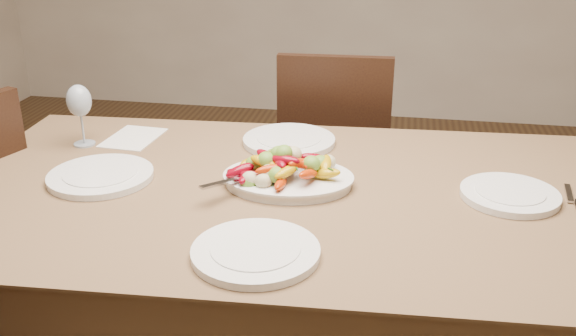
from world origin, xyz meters
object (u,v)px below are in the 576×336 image
(serving_platter, at_px, (288,181))
(plate_right, at_px, (510,195))
(plate_left, at_px, (101,176))
(wine_glass, at_px, (81,114))
(dining_table, at_px, (288,308))
(plate_near, at_px, (256,252))
(plate_far, at_px, (289,141))
(chair_far, at_px, (335,159))

(serving_platter, distance_m, plate_right, 0.58)
(serving_platter, height_order, plate_left, serving_platter)
(plate_left, distance_m, wine_glass, 0.31)
(dining_table, height_order, plate_near, plate_near)
(serving_platter, relative_size, plate_right, 1.35)
(wine_glass, bearing_deg, plate_near, -39.48)
(dining_table, distance_m, plate_far, 0.52)
(plate_left, relative_size, plate_far, 0.99)
(dining_table, distance_m, plate_near, 0.52)
(plate_right, xyz_separation_m, plate_far, (-0.63, 0.29, 0.00))
(serving_platter, relative_size, wine_glass, 1.66)
(plate_right, height_order, plate_near, same)
(serving_platter, distance_m, plate_left, 0.52)
(plate_left, height_order, wine_glass, wine_glass)
(serving_platter, height_order, wine_glass, wine_glass)
(plate_left, relative_size, plate_near, 1.02)
(plate_left, distance_m, plate_right, 1.09)
(plate_right, xyz_separation_m, plate_near, (-0.58, -0.40, 0.00))
(serving_platter, bearing_deg, plate_right, 2.18)
(chair_far, bearing_deg, plate_right, 119.27)
(plate_left, bearing_deg, plate_near, -32.12)
(serving_platter, xyz_separation_m, plate_near, (-0.00, -0.38, -0.00))
(plate_far, bearing_deg, plate_left, -141.76)
(dining_table, relative_size, plate_far, 6.37)
(dining_table, relative_size, serving_platter, 5.43)
(dining_table, bearing_deg, plate_near, -91.29)
(dining_table, relative_size, plate_left, 6.42)
(chair_far, distance_m, wine_glass, 1.08)
(chair_far, xyz_separation_m, serving_platter, (-0.03, -0.90, 0.30))
(plate_right, bearing_deg, plate_far, 155.61)
(dining_table, relative_size, plate_near, 6.55)
(chair_far, xyz_separation_m, plate_right, (0.54, -0.87, 0.29))
(plate_near, distance_m, wine_glass, 0.88)
(plate_right, bearing_deg, wine_glass, 172.72)
(plate_near, xyz_separation_m, wine_glass, (-0.68, 0.56, 0.09))
(plate_near, bearing_deg, plate_left, 147.88)
(chair_far, bearing_deg, serving_platter, 85.28)
(plate_near, relative_size, wine_glass, 1.37)
(serving_platter, relative_size, plate_far, 1.17)
(plate_near, height_order, wine_glass, wine_glass)
(chair_far, distance_m, plate_near, 1.31)
(serving_platter, xyz_separation_m, plate_far, (-0.05, 0.31, -0.00))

